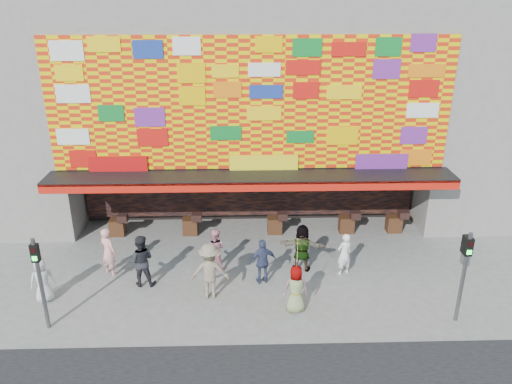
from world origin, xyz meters
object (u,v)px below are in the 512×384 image
parasol (297,251)px  ped_e (263,261)px  ped_c (141,261)px  ped_g (296,289)px  signal_left (39,274)px  ped_b (108,251)px  ped_f (302,248)px  ped_i (215,249)px  ped_h (344,254)px  ped_a (42,280)px  ped_d (210,271)px  signal_right (465,268)px

parasol → ped_e: bearing=119.8°
ped_c → ped_g: 5.36m
signal_left → ped_b: (1.13, 3.03, -0.96)m
ped_f → ped_i: bearing=7.4°
ped_h → parasol: 3.21m
signal_left → ped_g: 7.61m
signal_left → ped_a: signal_left is taller
parasol → ped_d: bearing=162.2°
ped_b → ped_e: (5.42, -0.72, -0.07)m
signal_right → ped_e: bearing=158.5°
ped_a → ped_b: (1.73, 1.61, 0.12)m
ped_c → ped_f: size_ratio=1.05×
signal_right → ped_b: size_ratio=1.67×
signal_right → parasol: (-4.89, 0.63, 0.28)m
ped_b → ped_c: bearing=-175.0°
ped_a → ped_i: size_ratio=0.99×
ped_a → ped_g: 8.15m
ped_c → signal_left: bearing=44.2°
signal_right → ped_b: signal_right is taller
ped_b → ped_e: 5.47m
ped_i → ped_a: bearing=30.7°
signal_left → ped_f: 8.63m
ped_g → ped_h: size_ratio=1.01×
signal_left → ped_d: (4.78, 1.51, -0.89)m
ped_c → parasol: parasol is taller
signal_left → ped_g: size_ratio=1.89×
ped_f → ped_h: ped_f is taller
ped_d → ped_i: size_ratio=1.24×
signal_left → ped_f: bearing=21.4°
ped_d → ped_f: (3.20, 1.62, -0.08)m
ped_a → parasol: parasol is taller
ped_i → signal_right: bearing=168.4°
ped_f → parasol: parasol is taller
ped_a → ped_b: size_ratio=0.86×
ped_b → ped_c: 1.48m
signal_left → ped_d: bearing=17.5°
parasol → ped_f: bearing=79.3°
ped_f → parasol: (-0.47, -2.49, 1.25)m
ped_c → ped_f: (5.57, 0.82, -0.04)m
ped_f → ped_c: bearing=18.5°
ped_d → parasol: parasol is taller
signal_left → ped_b: bearing=69.6°
signal_left → ped_h: size_ratio=1.90×
ped_f → ped_h: 1.51m
ped_d → ped_g: bearing=161.8°
ped_e → parasol: (0.96, -1.68, 1.31)m
ped_c → ped_f: bearing=-171.2°
ped_c → ped_i: ped_c is taller
signal_left → ped_a: (-0.60, 1.42, -1.09)m
ped_g → ped_f: bearing=-102.6°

